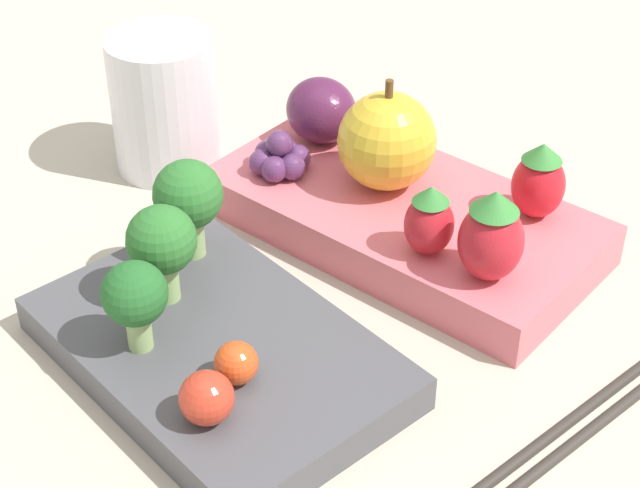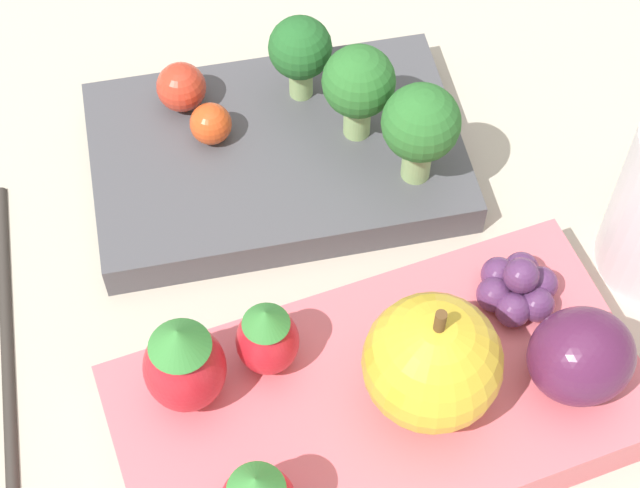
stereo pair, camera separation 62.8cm
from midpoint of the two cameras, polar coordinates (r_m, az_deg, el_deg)
name	(u,v)px [view 1 (the left image)]	position (r m, az deg, el deg)	size (l,w,h in m)	color
ground_plane	(327,299)	(0.44, -17.22, -31.07)	(4.00, 4.00, 0.00)	#BCB29E
bento_box_savoury	(222,356)	(0.43, -27.76, -35.82)	(0.19, 0.13, 0.02)	#4C4C51
bento_box_fruit	(403,217)	(0.45, -9.59, -24.26)	(0.23, 0.13, 0.03)	#DB6670
broccoli_floret_0	(188,198)	(0.43, -28.37, -24.26)	(0.04, 0.04, 0.06)	#93B770
broccoli_floret_1	(162,243)	(0.42, -31.84, -28.39)	(0.04, 0.04, 0.05)	#93B770
broccoli_floret_2	(135,297)	(0.41, -35.43, -32.65)	(0.03, 0.03, 0.05)	#93B770
cherry_tomato_0	(207,398)	(0.40, -32.90, -41.15)	(0.03, 0.03, 0.03)	red
cherry_tomato_1	(236,363)	(0.41, -29.09, -38.62)	(0.02, 0.02, 0.02)	#DB4C1E
apple	(387,141)	(0.42, -11.30, -19.48)	(0.06, 0.06, 0.07)	gold
strawberry_0	(429,221)	(0.39, -9.76, -28.27)	(0.03, 0.03, 0.04)	red
strawberry_1	(539,181)	(0.40, 0.57, -24.06)	(0.03, 0.03, 0.05)	red
strawberry_2	(491,236)	(0.38, -5.26, -31.07)	(0.03, 0.03, 0.05)	red
plum	(321,110)	(0.46, -14.82, -14.66)	(0.04, 0.04, 0.04)	#511E42
grape_cluster	(280,158)	(0.46, -18.72, -18.85)	(0.04, 0.03, 0.03)	#562D5B
drinking_cup	(164,103)	(0.51, -25.41, -12.74)	(0.07, 0.07, 0.09)	white
chopsticks_pair	(566,433)	(0.40, -0.41, -45.74)	(0.03, 0.21, 0.01)	#332D28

